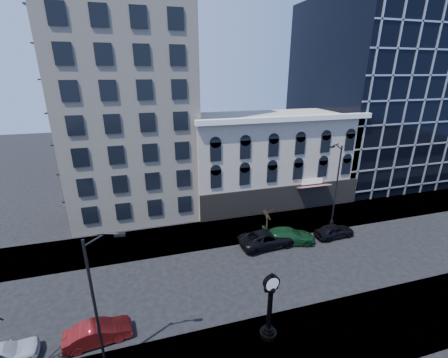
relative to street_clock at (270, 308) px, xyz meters
name	(u,v)px	position (x,y,z in m)	size (l,w,h in m)	color
ground	(215,281)	(-2.10, 6.75, -2.47)	(160.00, 160.00, 0.00)	black
sidewalk_far	(197,235)	(-2.10, 14.75, -2.41)	(160.00, 6.00, 0.12)	gray
cream_tower	(123,55)	(-8.21, 25.63, 16.85)	(15.90, 15.40, 42.50)	beige
victorian_row	(269,158)	(9.90, 22.64, 3.53)	(22.60, 11.19, 12.50)	#B0A391
glass_office	(371,94)	(29.90, 27.65, 11.53)	(20.00, 20.15, 28.00)	black
street_clock	(270,308)	(0.00, 0.00, 0.00)	(1.18, 1.18, 5.19)	black
street_lamp_near	(102,268)	(-9.99, 0.51, 4.90)	(2.48, 0.66, 9.61)	black
street_lamp_far	(336,164)	(13.26, 12.46, 5.37)	(2.51, 1.24, 10.22)	black
bare_tree_far	(268,211)	(5.77, 13.38, 0.18)	(1.96, 1.96, 3.37)	black
car_near_b	(98,333)	(-11.28, 2.89, -1.75)	(1.53, 4.39, 1.45)	maroon
car_far_a	(268,238)	(4.68, 10.73, -1.62)	(2.83, 6.14, 1.71)	black
car_far_b	(289,236)	(7.11, 10.66, -1.65)	(2.29, 5.64, 1.64)	#143F1E
car_far_c	(334,231)	(12.52, 10.29, -1.70)	(1.81, 4.50, 1.53)	black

